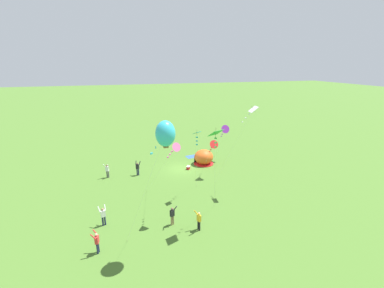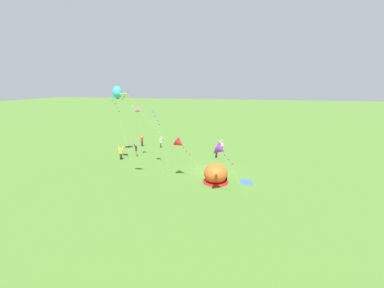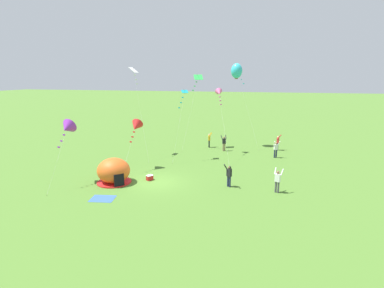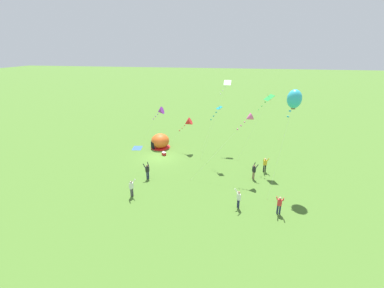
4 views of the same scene
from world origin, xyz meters
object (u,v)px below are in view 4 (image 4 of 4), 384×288
(person_center_field, at_px, (131,187))
(person_with_toddler, at_px, (239,198))
(person_flying_kite, at_px, (279,204))
(kite_green, at_px, (268,100))
(popup_tent, at_px, (160,141))
(person_watching_sky, at_px, (147,171))
(kite_teal, at_px, (217,111))
(kite_purple, at_px, (160,111))
(cooler_box, at_px, (164,154))
(person_arms_raised, at_px, (265,164))
(kite_cyan, at_px, (294,99))
(kite_pink, at_px, (249,118))
(kite_white, at_px, (226,85))
(kite_red, at_px, (188,123))
(person_near_tent, at_px, (254,171))

(person_center_field, bearing_deg, person_with_toddler, 89.42)
(person_flying_kite, bearing_deg, kite_green, -174.98)
(popup_tent, xyz_separation_m, person_watching_sky, (9.40, 1.35, 0.00))
(kite_teal, relative_size, kite_purple, 1.39)
(cooler_box, bearing_deg, person_arms_raised, 78.51)
(cooler_box, xyz_separation_m, kite_cyan, (5.61, 14.74, 9.08))
(person_flying_kite, distance_m, kite_cyan, 9.90)
(popup_tent, xyz_separation_m, kite_purple, (-3.42, -0.87, 3.63))
(person_flying_kite, distance_m, kite_pink, 9.41)
(popup_tent, relative_size, person_flying_kite, 1.49)
(person_flying_kite, height_order, kite_white, kite_white)
(person_watching_sky, distance_m, kite_white, 15.94)
(person_center_field, bearing_deg, kite_white, 151.85)
(person_with_toddler, bearing_deg, cooler_box, -136.28)
(kite_pink, bearing_deg, kite_red, -129.77)
(kite_red, xyz_separation_m, kite_green, (3.62, 9.94, 4.23))
(person_flying_kite, xyz_separation_m, kite_pink, (-6.75, -2.91, 5.88))
(popup_tent, bearing_deg, kite_red, 86.66)
(kite_white, xyz_separation_m, kite_red, (2.23, -4.95, -4.93))
(kite_white, xyz_separation_m, kite_purple, (-1.43, -9.98, -4.40))
(kite_white, bearing_deg, cooler_box, -59.36)
(popup_tent, xyz_separation_m, person_with_toddler, (13.22, 11.40, 0.00))
(kite_green, bearing_deg, kite_teal, -91.90)
(person_arms_raised, xyz_separation_m, kite_red, (-5.07, -10.25, 3.09))
(kite_purple, bearing_deg, person_center_field, 6.55)
(kite_cyan, relative_size, kite_red, 2.13)
(kite_teal, distance_m, kite_green, 5.87)
(popup_tent, bearing_deg, person_with_toddler, 40.77)
(kite_purple, bearing_deg, cooler_box, 19.64)
(person_near_tent, height_order, person_with_toddler, same)
(person_watching_sky, bearing_deg, person_flying_kite, 73.04)
(kite_cyan, bearing_deg, person_flying_kite, -11.55)
(kite_green, bearing_deg, kite_red, -110.01)
(kite_white, xyz_separation_m, kite_pink, (8.78, 2.93, -2.15))
(person_near_tent, bearing_deg, person_center_field, -64.35)
(person_watching_sky, bearing_deg, kite_teal, 128.87)
(person_near_tent, distance_m, kite_pink, 6.00)
(popup_tent, height_order, person_with_toddler, popup_tent)
(person_arms_raised, relative_size, kite_teal, 0.26)
(kite_cyan, height_order, kite_green, kite_cyan)
(cooler_box, bearing_deg, kite_purple, -160.36)
(person_center_field, bearing_deg, person_watching_sky, 174.99)
(kite_teal, xyz_separation_m, kite_white, (-5.66, 0.65, 2.32))
(person_near_tent, xyz_separation_m, kite_teal, (-3.67, -4.59, 5.71))
(person_with_toddler, xyz_separation_m, kite_red, (-12.98, -7.24, 3.09))
(kite_cyan, distance_m, kite_green, 4.90)
(kite_red, distance_m, kite_green, 11.39)
(person_near_tent, relative_size, kite_green, 0.21)
(person_flying_kite, relative_size, person_with_toddler, 1.00)
(kite_teal, bearing_deg, kite_pink, 48.92)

